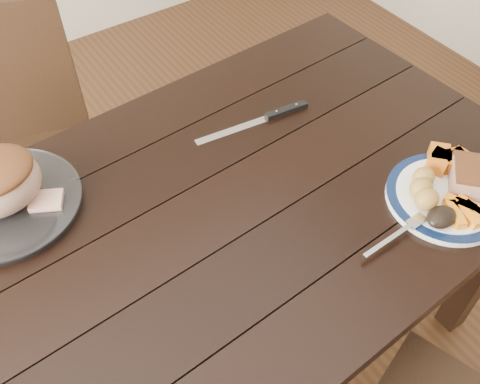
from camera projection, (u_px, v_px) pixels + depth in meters
ground at (216, 360)px, 1.74m from camera, size 4.00×4.00×0.00m
dining_table at (207, 242)px, 1.24m from camera, size 1.65×0.99×0.75m
chair_far at (20, 142)px, 1.66m from camera, size 0.54×0.54×0.93m
dinner_plate at (445, 198)px, 1.20m from camera, size 0.26×0.26×0.02m
plate_rim at (446, 195)px, 1.19m from camera, size 0.26×0.26×0.02m
serving_platter at (7, 205)px, 1.19m from camera, size 0.32×0.32×0.02m
pork_slice at (469, 178)px, 1.19m from camera, size 0.13×0.13×0.05m
roasted_potatoes at (424, 189)px, 1.17m from camera, size 0.10×0.10×0.05m
carrot_batons at (466, 211)px, 1.15m from camera, size 0.09×0.11×0.02m
pumpkin_wedges at (447, 160)px, 1.23m from camera, size 0.10×0.10×0.04m
dark_mushroom at (442, 217)px, 1.13m from camera, size 0.07×0.05×0.03m
fork at (399, 233)px, 1.12m from camera, size 0.18×0.03×0.00m
cut_slice at (47, 201)px, 1.17m from camera, size 0.09×0.08×0.02m
carving_knife at (273, 115)px, 1.39m from camera, size 0.32×0.06×0.01m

